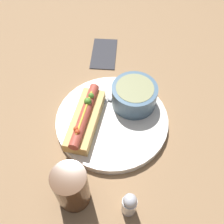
% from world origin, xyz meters
% --- Properties ---
extents(ground_plane, '(4.00, 4.00, 0.00)m').
position_xyz_m(ground_plane, '(0.00, 0.00, 0.00)').
color(ground_plane, '#93704C').
extents(dinner_plate, '(0.27, 0.27, 0.02)m').
position_xyz_m(dinner_plate, '(0.00, 0.00, 0.01)').
color(dinner_plate, white).
rests_on(dinner_plate, ground_plane).
extents(hot_dog, '(0.17, 0.14, 0.06)m').
position_xyz_m(hot_dog, '(-0.01, -0.06, 0.04)').
color(hot_dog, '#DBAD60').
rests_on(hot_dog, dinner_plate).
extents(soup_bowl, '(0.11, 0.11, 0.06)m').
position_xyz_m(soup_bowl, '(-0.03, 0.07, 0.05)').
color(soup_bowl, slate).
rests_on(soup_bowl, dinner_plate).
extents(spoon, '(0.05, 0.15, 0.01)m').
position_xyz_m(spoon, '(-0.05, 0.00, 0.02)').
color(spoon, '#B7B7BC').
rests_on(spoon, dinner_plate).
extents(drinking_glass, '(0.07, 0.07, 0.11)m').
position_xyz_m(drinking_glass, '(0.15, -0.14, 0.05)').
color(drinking_glass, '#4C2D19').
rests_on(drinking_glass, ground_plane).
extents(napkin, '(0.15, 0.12, 0.01)m').
position_xyz_m(napkin, '(-0.24, 0.07, 0.00)').
color(napkin, '#333338').
rests_on(napkin, ground_plane).
extents(salt_shaker, '(0.03, 0.03, 0.07)m').
position_xyz_m(salt_shaker, '(0.21, -0.04, 0.04)').
color(salt_shaker, silver).
rests_on(salt_shaker, ground_plane).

